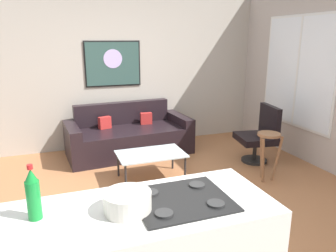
{
  "coord_description": "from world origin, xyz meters",
  "views": [
    {
      "loc": [
        -1.14,
        -3.29,
        1.91
      ],
      "look_at": [
        0.37,
        0.9,
        0.7
      ],
      "focal_mm": 34.5,
      "sensor_mm": 36.0,
      "label": 1
    }
  ],
  "objects": [
    {
      "name": "ground",
      "position": [
        0.0,
        0.0,
        -0.02
      ],
      "size": [
        6.4,
        6.4,
        0.04
      ],
      "primitive_type": "cube",
      "color": "#A66941"
    },
    {
      "name": "back_wall",
      "position": [
        0.0,
        2.42,
        1.4
      ],
      "size": [
        6.4,
        0.05,
        2.8
      ],
      "primitive_type": "cube",
      "color": "#B5ADA0",
      "rests_on": "ground"
    },
    {
      "name": "right_wall",
      "position": [
        2.62,
        0.3,
        1.4
      ],
      "size": [
        0.05,
        6.4,
        2.8
      ],
      "primitive_type": "cube",
      "color": "#B6A9A0",
      "rests_on": "ground"
    },
    {
      "name": "couch",
      "position": [
        0.02,
        1.9,
        0.28
      ],
      "size": [
        2.1,
        1.07,
        0.83
      ],
      "color": "black",
      "rests_on": "ground"
    },
    {
      "name": "coffee_table",
      "position": [
        0.06,
        0.74,
        0.35
      ],
      "size": [
        0.92,
        0.58,
        0.38
      ],
      "color": "silver",
      "rests_on": "ground"
    },
    {
      "name": "armchair",
      "position": [
        1.89,
        0.8,
        0.44
      ],
      "size": [
        0.64,
        0.66,
        0.91
      ],
      "color": "black",
      "rests_on": "ground"
    },
    {
      "name": "bar_stool",
      "position": [
        1.55,
        0.16,
        0.52
      ],
      "size": [
        0.35,
        0.35,
        0.68
      ],
      "color": "#8D6040",
      "rests_on": "ground"
    },
    {
      "name": "soda_bottle",
      "position": [
        -1.29,
        -1.47,
        1.06
      ],
      "size": [
        0.08,
        0.08,
        0.33
      ],
      "color": "#178A33",
      "rests_on": "kitchen_counter"
    },
    {
      "name": "mixing_bowl",
      "position": [
        -0.78,
        -1.57,
        0.97
      ],
      "size": [
        0.29,
        0.29,
        0.12
      ],
      "color": "silver",
      "rests_on": "kitchen_counter"
    },
    {
      "name": "wall_painting",
      "position": [
        -0.11,
        2.38,
        1.49
      ],
      "size": [
        0.97,
        0.03,
        0.78
      ],
      "color": "black"
    },
    {
      "name": "window",
      "position": [
        2.59,
        0.9,
        1.39
      ],
      "size": [
        0.03,
        1.58,
        1.77
      ],
      "color": "silver"
    }
  ]
}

